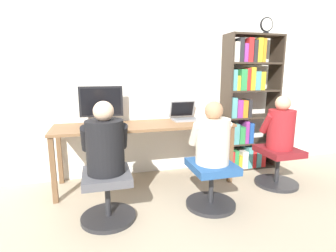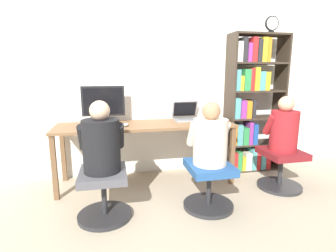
{
  "view_description": "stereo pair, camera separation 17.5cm",
  "coord_description": "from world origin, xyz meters",
  "px_view_note": "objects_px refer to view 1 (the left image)",
  "views": [
    {
      "loc": [
        -0.54,
        -2.62,
        1.29
      ],
      "look_at": [
        0.22,
        0.09,
        0.72
      ],
      "focal_mm": 28.0,
      "sensor_mm": 36.0,
      "label": 1
    },
    {
      "loc": [
        -0.37,
        -2.66,
        1.29
      ],
      "look_at": [
        0.22,
        0.09,
        0.72
      ],
      "focal_mm": 28.0,
      "sensor_mm": 36.0,
      "label": 2
    }
  ],
  "objects_px": {
    "desk_clock": "(267,25)",
    "person_near_shelf": "(281,126)",
    "laptop": "(185,116)",
    "bookshelf": "(246,107)",
    "office_chair_right": "(211,182)",
    "keyboard": "(100,127)",
    "person_at_monitor": "(105,143)",
    "office_chair_left": "(108,193)",
    "desktop_monitor": "(101,105)",
    "office_chair_side": "(278,164)",
    "person_at_laptop": "(213,138)"
  },
  "relations": [
    {
      "from": "laptop",
      "to": "office_chair_right",
      "type": "distance_m",
      "value": 1.02
    },
    {
      "from": "office_chair_side",
      "to": "person_near_shelf",
      "type": "distance_m",
      "value": 0.45
    },
    {
      "from": "laptop",
      "to": "bookshelf",
      "type": "height_order",
      "value": "bookshelf"
    },
    {
      "from": "bookshelf",
      "to": "desk_clock",
      "type": "height_order",
      "value": "desk_clock"
    },
    {
      "from": "keyboard",
      "to": "person_at_monitor",
      "type": "bearing_deg",
      "value": -87.15
    },
    {
      "from": "keyboard",
      "to": "bookshelf",
      "type": "bearing_deg",
      "value": 6.79
    },
    {
      "from": "office_chair_left",
      "to": "person_at_monitor",
      "type": "height_order",
      "value": "person_at_monitor"
    },
    {
      "from": "laptop",
      "to": "office_chair_side",
      "type": "relative_size",
      "value": 0.68
    },
    {
      "from": "person_near_shelf",
      "to": "desktop_monitor",
      "type": "bearing_deg",
      "value": 162.0
    },
    {
      "from": "office_chair_left",
      "to": "person_at_laptop",
      "type": "height_order",
      "value": "person_at_laptop"
    },
    {
      "from": "office_chair_side",
      "to": "laptop",
      "type": "bearing_deg",
      "value": 146.0
    },
    {
      "from": "keyboard",
      "to": "office_chair_left",
      "type": "bearing_deg",
      "value": -87.17
    },
    {
      "from": "laptop",
      "to": "office_chair_right",
      "type": "relative_size",
      "value": 0.68
    },
    {
      "from": "keyboard",
      "to": "office_chair_side",
      "type": "xyz_separation_m",
      "value": [
        1.97,
        -0.38,
        -0.47
      ]
    },
    {
      "from": "person_near_shelf",
      "to": "keyboard",
      "type": "bearing_deg",
      "value": 169.29
    },
    {
      "from": "laptop",
      "to": "person_at_laptop",
      "type": "bearing_deg",
      "value": -91.6
    },
    {
      "from": "desktop_monitor",
      "to": "person_at_monitor",
      "type": "distance_m",
      "value": 0.89
    },
    {
      "from": "desk_clock",
      "to": "person_near_shelf",
      "type": "height_order",
      "value": "desk_clock"
    },
    {
      "from": "office_chair_right",
      "to": "office_chair_side",
      "type": "height_order",
      "value": "same"
    },
    {
      "from": "person_at_monitor",
      "to": "desktop_monitor",
      "type": "bearing_deg",
      "value": 89.75
    },
    {
      "from": "person_at_monitor",
      "to": "office_chair_side",
      "type": "height_order",
      "value": "person_at_monitor"
    },
    {
      "from": "office_chair_side",
      "to": "person_near_shelf",
      "type": "bearing_deg",
      "value": 90.0
    },
    {
      "from": "laptop",
      "to": "person_near_shelf",
      "type": "distance_m",
      "value": 1.12
    },
    {
      "from": "desktop_monitor",
      "to": "keyboard",
      "type": "xyz_separation_m",
      "value": [
        -0.03,
        -0.26,
        -0.21
      ]
    },
    {
      "from": "bookshelf",
      "to": "office_chair_right",
      "type": "bearing_deg",
      "value": -135.49
    },
    {
      "from": "keyboard",
      "to": "laptop",
      "type": "bearing_deg",
      "value": 13.53
    },
    {
      "from": "office_chair_right",
      "to": "bookshelf",
      "type": "height_order",
      "value": "bookshelf"
    },
    {
      "from": "office_chair_right",
      "to": "person_at_laptop",
      "type": "bearing_deg",
      "value": 90.0
    },
    {
      "from": "desk_clock",
      "to": "person_at_monitor",
      "type": "bearing_deg",
      "value": -159.38
    },
    {
      "from": "desktop_monitor",
      "to": "person_at_laptop",
      "type": "relative_size",
      "value": 0.83
    },
    {
      "from": "person_at_laptop",
      "to": "office_chair_right",
      "type": "bearing_deg",
      "value": -90.0
    },
    {
      "from": "office_chair_right",
      "to": "person_at_monitor",
      "type": "xyz_separation_m",
      "value": [
        -0.98,
        0.03,
        0.45
      ]
    },
    {
      "from": "desktop_monitor",
      "to": "laptop",
      "type": "distance_m",
      "value": 1.02
    },
    {
      "from": "desk_clock",
      "to": "office_chair_side",
      "type": "relative_size",
      "value": 0.4
    },
    {
      "from": "office_chair_left",
      "to": "desk_clock",
      "type": "relative_size",
      "value": 2.5
    },
    {
      "from": "desk_clock",
      "to": "keyboard",
      "type": "bearing_deg",
      "value": -175.49
    },
    {
      "from": "person_near_shelf",
      "to": "office_chair_right",
      "type": "bearing_deg",
      "value": -164.88
    },
    {
      "from": "desktop_monitor",
      "to": "person_at_laptop",
      "type": "xyz_separation_m",
      "value": [
        0.98,
        -0.88,
        -0.24
      ]
    },
    {
      "from": "desktop_monitor",
      "to": "office_chair_right",
      "type": "xyz_separation_m",
      "value": [
        0.98,
        -0.89,
        -0.68
      ]
    },
    {
      "from": "keyboard",
      "to": "person_at_monitor",
      "type": "distance_m",
      "value": 0.61
    },
    {
      "from": "office_chair_right",
      "to": "person_near_shelf",
      "type": "distance_m",
      "value": 1.09
    },
    {
      "from": "laptop",
      "to": "office_chair_right",
      "type": "bearing_deg",
      "value": -91.59
    },
    {
      "from": "bookshelf",
      "to": "desk_clock",
      "type": "xyz_separation_m",
      "value": [
        0.19,
        -0.06,
        1.03
      ]
    },
    {
      "from": "person_at_monitor",
      "to": "bookshelf",
      "type": "distance_m",
      "value": 2.04
    },
    {
      "from": "office_chair_right",
      "to": "bookshelf",
      "type": "relative_size",
      "value": 0.28
    },
    {
      "from": "desk_clock",
      "to": "office_chair_side",
      "type": "bearing_deg",
      "value": -100.51
    },
    {
      "from": "keyboard",
      "to": "person_at_laptop",
      "type": "relative_size",
      "value": 0.67
    },
    {
      "from": "bookshelf",
      "to": "desk_clock",
      "type": "distance_m",
      "value": 1.05
    },
    {
      "from": "person_at_laptop",
      "to": "person_near_shelf",
      "type": "relative_size",
      "value": 0.98
    },
    {
      "from": "office_chair_side",
      "to": "office_chair_left",
      "type": "bearing_deg",
      "value": -173.18
    }
  ]
}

